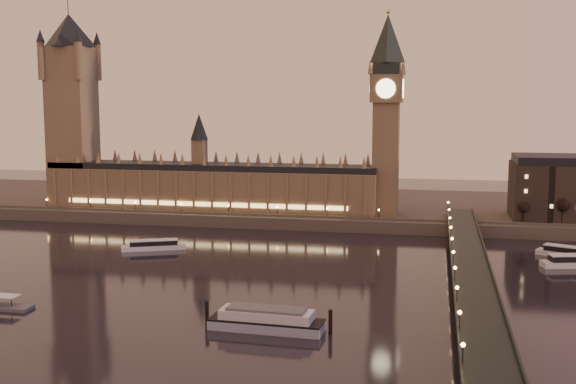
# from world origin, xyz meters

# --- Properties ---
(ground) EXTENTS (700.00, 700.00, 0.00)m
(ground) POSITION_xyz_m (0.00, 0.00, 0.00)
(ground) COLOR black
(ground) RESTS_ON ground
(far_embankment) EXTENTS (560.00, 130.00, 6.00)m
(far_embankment) POSITION_xyz_m (30.00, 165.00, 3.00)
(far_embankment) COLOR #423D35
(far_embankment) RESTS_ON ground
(palace_of_westminster) EXTENTS (180.00, 26.62, 52.00)m
(palace_of_westminster) POSITION_xyz_m (-40.12, 120.99, 21.71)
(palace_of_westminster) COLOR brown
(palace_of_westminster) RESTS_ON ground
(victoria_tower) EXTENTS (31.68, 31.68, 118.00)m
(victoria_tower) POSITION_xyz_m (-120.00, 121.00, 65.79)
(victoria_tower) COLOR brown
(victoria_tower) RESTS_ON ground
(big_ben) EXTENTS (17.68, 17.68, 104.00)m
(big_ben) POSITION_xyz_m (53.99, 120.99, 63.95)
(big_ben) COLOR brown
(big_ben) RESTS_ON ground
(westminster_bridge) EXTENTS (13.20, 260.00, 15.30)m
(westminster_bridge) POSITION_xyz_m (91.61, 0.00, 5.52)
(westminster_bridge) COLOR black
(westminster_bridge) RESTS_ON ground
(bare_tree_0) EXTENTS (5.81, 5.81, 11.82)m
(bare_tree_0) POSITION_xyz_m (122.92, 109.00, 14.82)
(bare_tree_0) COLOR black
(bare_tree_0) RESTS_ON ground
(bare_tree_1) EXTENTS (5.81, 5.81, 11.82)m
(bare_tree_1) POSITION_xyz_m (137.70, 109.00, 14.82)
(bare_tree_1) COLOR black
(bare_tree_1) RESTS_ON ground
(cruise_boat_a) EXTENTS (27.78, 16.74, 4.44)m
(cruise_boat_a) POSITION_xyz_m (-41.67, 43.29, 1.95)
(cruise_boat_a) COLOR silver
(cruise_boat_a) RESTS_ON ground
(cruise_boat_b) EXTENTS (25.30, 15.91, 4.60)m
(cruise_boat_b) POSITION_xyz_m (134.50, 64.74, 2.03)
(cruise_boat_b) COLOR silver
(cruise_boat_b) RESTS_ON ground
(cruise_boat_c) EXTENTS (25.90, 12.78, 5.00)m
(cruise_boat_c) POSITION_xyz_m (133.62, 46.27, 2.20)
(cruise_boat_c) COLOR silver
(cruise_boat_c) RESTS_ON ground
(moored_barge) EXTENTS (38.31, 10.91, 7.03)m
(moored_barge) POSITION_xyz_m (32.56, -54.21, 2.97)
(moored_barge) COLOR #95A1BE
(moored_barge) RESTS_ON ground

